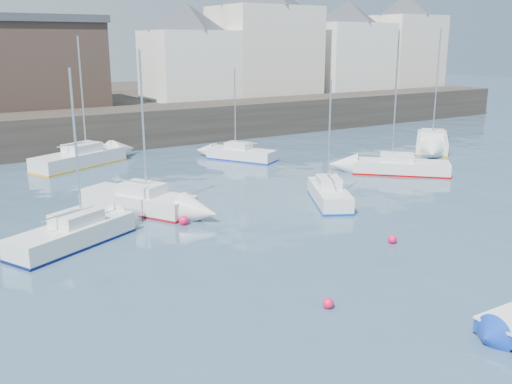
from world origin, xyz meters
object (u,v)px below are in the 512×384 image
sailboat_a (73,234)px  sailboat_d (400,166)px  buoy_far (184,225)px  sailboat_h (80,158)px  sailboat_f (241,154)px  buoy_mid (392,243)px  sailboat_b (138,200)px  buoy_near (328,308)px  sailboat_g (432,141)px  sailboat_c (329,194)px

sailboat_a → sailboat_d: bearing=6.0°
sailboat_a → buoy_far: sailboat_a is taller
sailboat_h → sailboat_f: bearing=-21.0°
sailboat_f → buoy_mid: 18.85m
sailboat_d → buoy_mid: sailboat_d is taller
sailboat_a → sailboat_d: (21.59, 2.26, -0.04)m
sailboat_b → buoy_mid: size_ratio=20.83×
sailboat_b → sailboat_d: sailboat_b is taller
sailboat_b → buoy_near: (1.14, -13.75, -0.52)m
sailboat_g → buoy_near: bearing=-144.9°
buoy_near → sailboat_g: bearing=35.1°
sailboat_d → sailboat_g: size_ratio=0.84×
sailboat_d → sailboat_f: (-6.49, 9.27, -0.01)m
sailboat_g → buoy_far: sailboat_g is taller
sailboat_a → buoy_mid: (11.53, -6.97, -0.51)m
sailboat_c → buoy_near: bearing=-129.5°
sailboat_b → sailboat_f: sailboat_b is taller
sailboat_b → sailboat_h: sailboat_h is taller
sailboat_a → buoy_near: 11.59m
sailboat_b → buoy_near: bearing=-85.3°
sailboat_b → buoy_mid: 12.78m
sailboat_f → buoy_mid: bearing=-100.9°
sailboat_f → buoy_near: size_ratio=17.89×
sailboat_b → sailboat_h: size_ratio=0.92×
sailboat_d → sailboat_h: (-16.95, 13.29, 0.09)m
sailboat_d → sailboat_c: bearing=-160.8°
sailboat_d → sailboat_h: size_ratio=0.90×
sailboat_h → buoy_far: (0.49, -15.47, -0.56)m
sailboat_g → buoy_mid: bearing=-142.8°
sailboat_a → sailboat_f: sailboat_a is taller
sailboat_g → buoy_near: 30.79m
sailboat_b → sailboat_d: size_ratio=1.02×
sailboat_h → buoy_far: bearing=-88.2°
sailboat_c → sailboat_f: bearing=81.4°
sailboat_b → sailboat_a: bearing=-140.4°
sailboat_c → buoy_far: 8.19m
sailboat_d → sailboat_g: (8.93, 5.18, 0.06)m
sailboat_g → buoy_mid: size_ratio=24.34×
sailboat_f → sailboat_g: (15.41, -4.09, 0.07)m
buoy_far → sailboat_d: bearing=7.5°
sailboat_g → buoy_near: (-25.18, -17.71, -0.53)m
sailboat_h → buoy_far: 15.49m
sailboat_a → buoy_near: size_ratio=19.96×
sailboat_d → buoy_far: sailboat_d is taller
sailboat_a → buoy_far: size_ratio=16.04×
sailboat_f → buoy_far: bearing=-131.1°
sailboat_c → sailboat_d: 8.82m
sailboat_f → buoy_near: bearing=-114.1°
sailboat_c → buoy_mid: (-1.73, -6.33, -0.49)m
buoy_far → buoy_near: bearing=-88.8°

